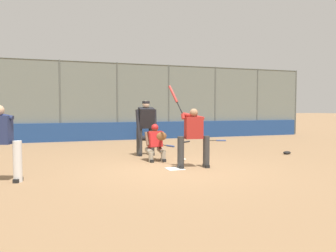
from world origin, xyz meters
TOP-DOWN VIEW (x-y plane):
  - ground_plane at (0.00, 0.00)m, footprint 160.00×160.00m
  - home_plate_marker at (0.00, 0.00)m, footprint 0.43×0.43m
  - backstop_fence at (0.00, -8.26)m, footprint 21.49×0.08m
  - padding_wall at (0.00, -8.16)m, footprint 20.98×0.18m
  - bleachers_beyond at (-3.01, -10.76)m, footprint 14.99×2.50m
  - batter_at_plate at (-0.50, 0.00)m, footprint 0.97×0.72m
  - catcher_behind_plate at (0.10, -1.37)m, footprint 0.58×0.67m
  - umpire_home at (0.09, -2.53)m, footprint 0.73×0.46m
  - spare_bat_near_backstop at (-1.47, -4.68)m, footprint 0.32×0.80m
  - spare_bat_by_padding at (-2.71, -5.93)m, footprint 0.68×0.52m
  - spare_bat_third_base_side at (-4.46, -6.01)m, footprint 0.75×0.35m
  - fielding_glove_on_dirt at (-4.53, -1.31)m, footprint 0.29×0.22m
  - baseball_loose at (-0.72, -1.13)m, footprint 0.07×0.07m
  - equipment_bag_dugout_side at (-1.40, -7.49)m, footprint 1.07×0.24m

SIDE VIEW (x-z plane):
  - ground_plane at x=0.00m, z-range 0.00..0.00m
  - home_plate_marker at x=0.00m, z-range 0.00..0.01m
  - spare_bat_near_backstop at x=-1.47m, z-range 0.00..0.07m
  - spare_bat_by_padding at x=-2.71m, z-range 0.00..0.07m
  - spare_bat_third_base_side at x=-4.46m, z-range 0.00..0.07m
  - baseball_loose at x=-0.72m, z-range 0.00..0.07m
  - fielding_glove_on_dirt at x=-4.53m, z-range 0.00..0.10m
  - equipment_bag_dugout_side at x=-1.40m, z-range 0.00..0.24m
  - padding_wall at x=0.00m, z-range 0.00..0.87m
  - bleachers_beyond at x=-3.01m, z-range -0.26..1.22m
  - catcher_behind_plate at x=0.10m, z-range 0.02..1.11m
  - batter_at_plate at x=-0.50m, z-range -0.24..1.93m
  - umpire_home at x=0.09m, z-range 0.07..1.87m
  - backstop_fence at x=0.00m, z-range 0.09..3.89m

